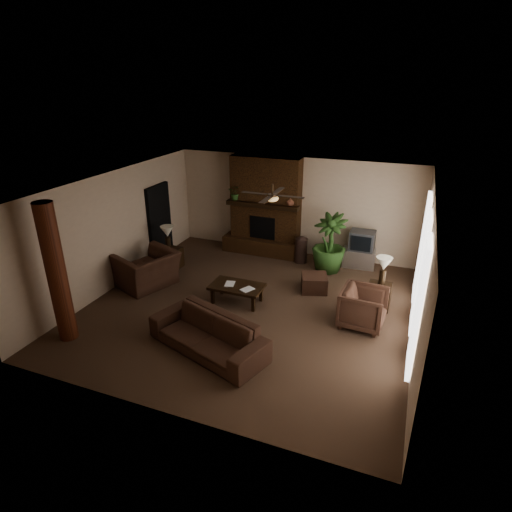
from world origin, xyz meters
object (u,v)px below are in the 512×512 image
at_px(ottoman, 314,283).
at_px(log_column, 57,274).
at_px(floor_vase, 301,248).
at_px(sofa, 208,329).
at_px(coffee_table, 237,288).
at_px(lamp_right, 384,266).
at_px(side_table_left, 171,258).
at_px(lamp_left, 167,233).
at_px(armchair_right, 363,306).
at_px(floor_plant, 328,255).
at_px(armchair_left, 147,264).
at_px(tv_stand, 359,258).
at_px(side_table_right, 379,296).

bearing_deg(ottoman, log_column, -137.92).
relative_size(log_column, floor_vase, 3.64).
height_order(sofa, coffee_table, sofa).
distance_m(log_column, lamp_right, 6.69).
bearing_deg(ottoman, side_table_left, -178.78).
bearing_deg(lamp_left, ottoman, 1.69).
distance_m(armchair_right, lamp_left, 5.42).
distance_m(log_column, floor_plant, 6.57).
bearing_deg(lamp_left, coffee_table, -23.82).
distance_m(sofa, lamp_left, 4.04).
distance_m(coffee_table, side_table_left, 2.67).
bearing_deg(floor_plant, side_table_left, -161.38).
height_order(armchair_left, armchair_right, armchair_left).
height_order(tv_stand, lamp_right, lamp_right).
relative_size(armchair_right, lamp_right, 1.40).
height_order(coffee_table, floor_plant, floor_plant).
xyz_separation_m(tv_stand, floor_plant, (-0.73, -0.57, 0.19)).
bearing_deg(side_table_left, lamp_right, -1.25).
relative_size(tv_stand, lamp_right, 1.31).
bearing_deg(lamp_left, tv_stand, 22.23).
bearing_deg(armchair_right, tv_stand, 13.89).
relative_size(coffee_table, lamp_right, 1.85).
relative_size(armchair_left, ottoman, 2.23).
relative_size(tv_stand, floor_vase, 1.10).
distance_m(tv_stand, lamp_left, 5.22).
bearing_deg(tv_stand, floor_plant, -146.98).
height_order(ottoman, floor_vase, floor_vase).
bearing_deg(ottoman, floor_plant, 87.14).
relative_size(log_column, side_table_left, 5.09).
distance_m(coffee_table, floor_plant, 2.94).
height_order(floor_vase, side_table_right, floor_vase).
height_order(floor_plant, side_table_left, floor_plant).
bearing_deg(side_table_left, armchair_right, -11.59).
distance_m(lamp_left, lamp_right, 5.55).
bearing_deg(lamp_right, side_table_right, -109.22).
distance_m(armchair_right, side_table_left, 5.37).
xyz_separation_m(armchair_left, side_table_right, (5.47, 0.96, -0.31)).
bearing_deg(floor_vase, ottoman, -63.65).
relative_size(log_column, lamp_right, 4.31).
bearing_deg(lamp_left, side_table_left, 44.91).
bearing_deg(side_table_right, sofa, -135.03).
xyz_separation_m(floor_vase, floor_plant, (0.83, -0.27, 0.01)).
xyz_separation_m(armchair_left, ottoman, (3.92, 1.22, -0.38)).
height_order(ottoman, side_table_left, side_table_left).
bearing_deg(side_table_left, sofa, -48.64).
height_order(tv_stand, floor_vase, floor_vase).
bearing_deg(armchair_right, side_table_right, -10.38).
bearing_deg(lamp_left, floor_plant, 18.91).
height_order(ottoman, lamp_left, lamp_left).
xyz_separation_m(lamp_left, side_table_right, (5.53, -0.14, -0.73)).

